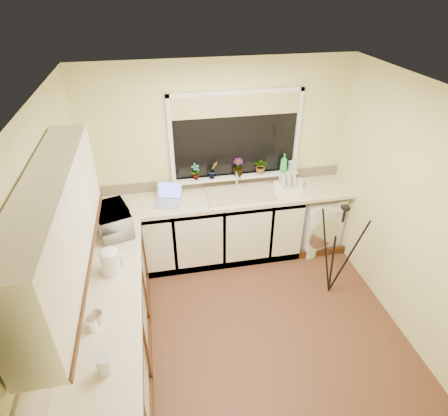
# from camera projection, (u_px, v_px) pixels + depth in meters

# --- Properties ---
(floor) EXTENTS (3.20, 3.20, 0.00)m
(floor) POSITION_uv_depth(u_px,v_px,m) (245.00, 323.00, 4.03)
(floor) COLOR brown
(floor) RESTS_ON ground
(ceiling) EXTENTS (3.20, 3.20, 0.00)m
(ceiling) POSITION_uv_depth(u_px,v_px,m) (255.00, 95.00, 2.72)
(ceiling) COLOR white
(ceiling) RESTS_ON ground
(wall_back) EXTENTS (3.20, 0.00, 3.20)m
(wall_back) POSITION_uv_depth(u_px,v_px,m) (219.00, 162.00, 4.62)
(wall_back) COLOR beige
(wall_back) RESTS_ON ground
(wall_front) EXTENTS (3.20, 0.00, 3.20)m
(wall_front) POSITION_uv_depth(u_px,v_px,m) (314.00, 383.00, 2.13)
(wall_front) COLOR beige
(wall_front) RESTS_ON ground
(wall_left) EXTENTS (0.00, 3.00, 3.00)m
(wall_left) POSITION_uv_depth(u_px,v_px,m) (64.00, 253.00, 3.11)
(wall_left) COLOR beige
(wall_left) RESTS_ON ground
(wall_right) EXTENTS (0.00, 3.00, 3.00)m
(wall_right) POSITION_uv_depth(u_px,v_px,m) (408.00, 213.00, 3.63)
(wall_right) COLOR beige
(wall_right) RESTS_ON ground
(base_cabinet_back) EXTENTS (2.55, 0.60, 0.86)m
(base_cabinet_back) POSITION_uv_depth(u_px,v_px,m) (199.00, 231.00, 4.74)
(base_cabinet_back) COLOR silver
(base_cabinet_back) RESTS_ON floor
(base_cabinet_left) EXTENTS (0.54, 2.40, 0.86)m
(base_cabinet_left) POSITION_uv_depth(u_px,v_px,m) (114.00, 339.00, 3.34)
(base_cabinet_left) COLOR silver
(base_cabinet_left) RESTS_ON floor
(worktop_back) EXTENTS (3.20, 0.60, 0.04)m
(worktop_back) POSITION_uv_depth(u_px,v_px,m) (224.00, 198.00, 4.55)
(worktop_back) COLOR beige
(worktop_back) RESTS_ON base_cabinet_back
(worktop_left) EXTENTS (0.60, 2.40, 0.04)m
(worktop_left) POSITION_uv_depth(u_px,v_px,m) (105.00, 304.00, 3.10)
(worktop_left) COLOR beige
(worktop_left) RESTS_ON base_cabinet_left
(upper_cabinet) EXTENTS (0.28, 1.90, 0.70)m
(upper_cabinet) POSITION_uv_depth(u_px,v_px,m) (58.00, 225.00, 2.46)
(upper_cabinet) COLOR silver
(upper_cabinet) RESTS_ON wall_left
(splashback_left) EXTENTS (0.02, 2.40, 0.45)m
(splashback_left) POSITION_uv_depth(u_px,v_px,m) (62.00, 287.00, 2.92)
(splashback_left) COLOR beige
(splashback_left) RESTS_ON wall_left
(splashback_back) EXTENTS (3.20, 0.02, 0.14)m
(splashback_back) POSITION_uv_depth(u_px,v_px,m) (219.00, 180.00, 4.74)
(splashback_back) COLOR beige
(splashback_back) RESTS_ON wall_back
(window_glass) EXTENTS (1.50, 0.02, 1.00)m
(window_glass) POSITION_uv_depth(u_px,v_px,m) (236.00, 136.00, 4.46)
(window_glass) COLOR black
(window_glass) RESTS_ON wall_back
(window_blind) EXTENTS (1.50, 0.02, 0.25)m
(window_blind) POSITION_uv_depth(u_px,v_px,m) (237.00, 106.00, 4.24)
(window_blind) COLOR tan
(window_blind) RESTS_ON wall_back
(windowsill) EXTENTS (1.60, 0.14, 0.03)m
(windowsill) POSITION_uv_depth(u_px,v_px,m) (236.00, 176.00, 4.69)
(windowsill) COLOR white
(windowsill) RESTS_ON wall_back
(sink) EXTENTS (0.82, 0.46, 0.03)m
(sink) POSITION_uv_depth(u_px,v_px,m) (240.00, 194.00, 4.57)
(sink) COLOR tan
(sink) RESTS_ON worktop_back
(faucet) EXTENTS (0.03, 0.03, 0.24)m
(faucet) POSITION_uv_depth(u_px,v_px,m) (237.00, 179.00, 4.66)
(faucet) COLOR silver
(faucet) RESTS_ON worktop_back
(washing_machine) EXTENTS (0.67, 0.66, 0.77)m
(washing_machine) POSITION_uv_depth(u_px,v_px,m) (315.00, 220.00, 5.02)
(washing_machine) COLOR silver
(washing_machine) RESTS_ON floor
(laptop) EXTENTS (0.37, 0.37, 0.21)m
(laptop) POSITION_uv_depth(u_px,v_px,m) (168.00, 197.00, 4.41)
(laptop) COLOR #A1A1A9
(laptop) RESTS_ON worktop_back
(kettle) EXTENTS (0.17, 0.17, 0.23)m
(kettle) POSITION_uv_depth(u_px,v_px,m) (111.00, 262.00, 3.34)
(kettle) COLOR white
(kettle) RESTS_ON worktop_left
(dish_rack) EXTENTS (0.41, 0.35, 0.05)m
(dish_rack) POSITION_uv_depth(u_px,v_px,m) (288.00, 188.00, 4.67)
(dish_rack) COLOR white
(dish_rack) RESTS_ON worktop_back
(tripod) EXTENTS (0.67, 0.67, 1.18)m
(tripod) POSITION_uv_depth(u_px,v_px,m) (337.00, 251.00, 4.13)
(tripod) COLOR black
(tripod) RESTS_ON floor
(glass_jug) EXTENTS (0.10, 0.10, 0.14)m
(glass_jug) POSITION_uv_depth(u_px,v_px,m) (104.00, 365.00, 2.52)
(glass_jug) COLOR silver
(glass_jug) RESTS_ON worktop_left
(steel_jar) EXTENTS (0.08, 0.08, 0.11)m
(steel_jar) POSITION_uv_depth(u_px,v_px,m) (92.00, 324.00, 2.83)
(steel_jar) COLOR white
(steel_jar) RESTS_ON worktop_left
(microwave) EXTENTS (0.46, 0.57, 0.27)m
(microwave) POSITION_uv_depth(u_px,v_px,m) (113.00, 220.00, 3.86)
(microwave) COLOR silver
(microwave) RESTS_ON worktop_left
(plant_a) EXTENTS (0.14, 0.12, 0.22)m
(plant_a) POSITION_uv_depth(u_px,v_px,m) (196.00, 172.00, 4.53)
(plant_a) COLOR #999999
(plant_a) RESTS_ON windowsill
(plant_b) EXTENTS (0.14, 0.13, 0.22)m
(plant_b) POSITION_uv_depth(u_px,v_px,m) (213.00, 170.00, 4.57)
(plant_b) COLOR #999999
(plant_b) RESTS_ON windowsill
(plant_c) EXTENTS (0.16, 0.16, 0.23)m
(plant_c) POSITION_uv_depth(u_px,v_px,m) (238.00, 167.00, 4.62)
(plant_c) COLOR #999999
(plant_c) RESTS_ON windowsill
(plant_d) EXTENTS (0.23, 0.21, 0.21)m
(plant_d) POSITION_uv_depth(u_px,v_px,m) (261.00, 166.00, 4.68)
(plant_d) COLOR #999999
(plant_d) RESTS_ON windowsill
(soap_bottle_green) EXTENTS (0.11, 0.11, 0.24)m
(soap_bottle_green) POSITION_uv_depth(u_px,v_px,m) (284.00, 163.00, 4.70)
(soap_bottle_green) COLOR green
(soap_bottle_green) RESTS_ON windowsill
(soap_bottle_clear) EXTENTS (0.10, 0.10, 0.19)m
(soap_bottle_clear) POSITION_uv_depth(u_px,v_px,m) (293.00, 164.00, 4.74)
(soap_bottle_clear) COLOR #999999
(soap_bottle_clear) RESTS_ON windowsill
(cup_back) EXTENTS (0.14, 0.14, 0.10)m
(cup_back) POSITION_uv_depth(u_px,v_px,m) (299.00, 183.00, 4.74)
(cup_back) COLOR white
(cup_back) RESTS_ON worktop_back
(cup_left) EXTENTS (0.13, 0.13, 0.10)m
(cup_left) POSITION_uv_depth(u_px,v_px,m) (97.00, 318.00, 2.88)
(cup_left) COLOR beige
(cup_left) RESTS_ON worktop_left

